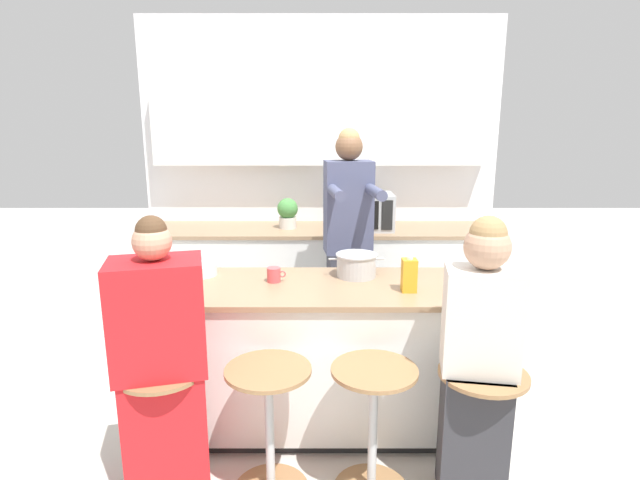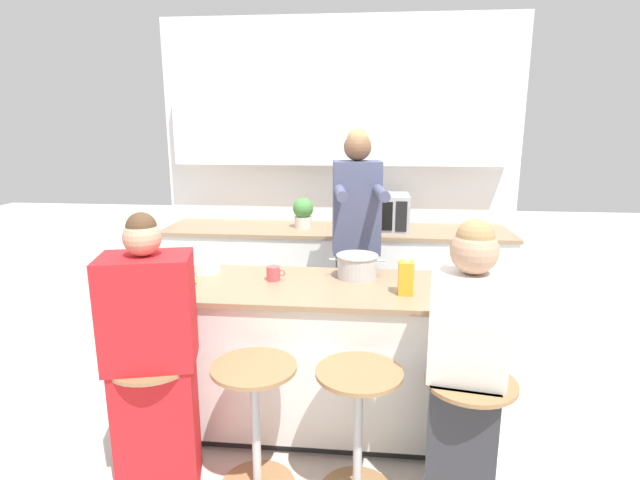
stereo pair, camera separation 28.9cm
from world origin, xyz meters
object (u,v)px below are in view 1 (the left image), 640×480
(banana_bunch, at_px, (184,283))
(microwave, at_px, (362,211))
(bar_stool_center_left, at_px, (268,421))
(bar_stool_leftmost, at_px, (164,422))
(bar_stool_center_right, at_px, (372,421))
(person_wrapped_blanket, at_px, (161,372))
(bar_stool_rightmost, at_px, (478,425))
(potted_plant, at_px, (287,212))
(cooking_pot, at_px, (355,265))
(person_cooking, at_px, (347,253))
(juice_carton, at_px, (408,275))
(person_seated_near, at_px, (476,372))
(coffee_cup_near, at_px, (273,275))
(fruit_bowl, at_px, (200,270))
(kitchen_island, at_px, (320,355))

(banana_bunch, xyz_separation_m, microwave, (1.13, 1.41, 0.17))
(bar_stool_center_left, bearing_deg, banana_bunch, 133.54)
(bar_stool_leftmost, bearing_deg, bar_stool_center_right, 0.67)
(bar_stool_center_right, height_order, person_wrapped_blanket, person_wrapped_blanket)
(bar_stool_rightmost, bearing_deg, potted_plant, 116.86)
(bar_stool_center_left, distance_m, cooking_pot, 1.06)
(person_cooking, xyz_separation_m, person_wrapped_blanket, (-0.94, -1.31, -0.23))
(juice_carton, bearing_deg, bar_stool_leftmost, -158.36)
(person_seated_near, distance_m, coffee_cup_near, 1.24)
(bar_stool_leftmost, relative_size, bar_stool_rightmost, 1.00)
(person_cooking, relative_size, microwave, 3.61)
(person_cooking, height_order, person_wrapped_blanket, person_cooking)
(bar_stool_center_left, bearing_deg, person_wrapped_blanket, -177.56)
(person_cooking, relative_size, coffee_cup_near, 15.88)
(fruit_bowl, bearing_deg, person_cooking, 28.83)
(person_cooking, bearing_deg, banana_bunch, -149.31)
(juice_carton, bearing_deg, banana_bunch, 176.72)
(bar_stool_leftmost, xyz_separation_m, person_cooking, (0.95, 1.31, 0.50))
(bar_stool_center_left, bearing_deg, cooking_pot, 58.32)
(kitchen_island, height_order, fruit_bowl, fruit_bowl)
(person_seated_near, height_order, cooking_pot, person_seated_near)
(person_wrapped_blanket, bearing_deg, person_seated_near, -14.17)
(bar_stool_center_left, xyz_separation_m, potted_plant, (-0.03, 2.01, 0.67))
(bar_stool_center_right, relative_size, person_wrapped_blanket, 0.48)
(bar_stool_rightmost, bearing_deg, juice_carton, 117.32)
(kitchen_island, xyz_separation_m, fruit_bowl, (-0.74, 0.19, 0.48))
(fruit_bowl, xyz_separation_m, banana_bunch, (-0.04, -0.23, -0.01))
(bar_stool_center_right, bearing_deg, bar_stool_leftmost, -179.33)
(potted_plant, bearing_deg, cooking_pot, -68.34)
(bar_stool_center_left, relative_size, potted_plant, 2.62)
(kitchen_island, bearing_deg, person_cooking, 74.56)
(coffee_cup_near, bearing_deg, microwave, 64.22)
(microwave, bearing_deg, fruit_bowl, -132.72)
(bar_stool_center_left, bearing_deg, microwave, 72.77)
(fruit_bowl, relative_size, potted_plant, 0.75)
(person_seated_near, height_order, banana_bunch, person_seated_near)
(bar_stool_leftmost, bearing_deg, cooking_pot, 38.41)
(banana_bunch, bearing_deg, person_wrapped_blanket, -86.92)
(bar_stool_center_right, height_order, banana_bunch, banana_bunch)
(bar_stool_rightmost, relative_size, potted_plant, 2.62)
(cooking_pot, bearing_deg, kitchen_island, -142.49)
(bar_stool_leftmost, height_order, banana_bunch, banana_bunch)
(bar_stool_leftmost, xyz_separation_m, bar_stool_center_right, (1.01, 0.01, 0.00))
(kitchen_island, bearing_deg, fruit_bowl, 165.57)
(person_wrapped_blanket, xyz_separation_m, fruit_bowl, (0.01, 0.80, 0.26))
(person_cooking, distance_m, coffee_cup_near, 0.80)
(potted_plant, bearing_deg, juice_carton, -63.30)
(coffee_cup_near, height_order, potted_plant, potted_plant)
(bar_stool_rightmost, relative_size, person_seated_near, 0.48)
(person_cooking, distance_m, juice_carton, 0.87)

